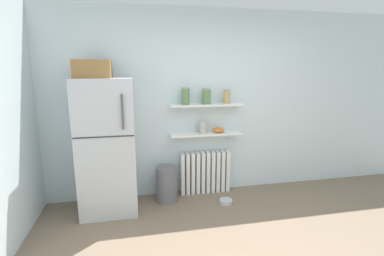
{
  "coord_description": "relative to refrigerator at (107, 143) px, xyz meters",
  "views": [
    {
      "loc": [
        -0.99,
        -1.86,
        1.8
      ],
      "look_at": [
        -0.27,
        1.6,
        1.05
      ],
      "focal_mm": 26.46,
      "sensor_mm": 36.0,
      "label": 1
    }
  ],
  "objects": [
    {
      "name": "ground_plane",
      "position": [
        1.34,
        -1.18,
        -0.89
      ],
      "size": [
        7.04,
        7.04,
        0.0
      ],
      "primitive_type": "plane",
      "color": "#7A6651"
    },
    {
      "name": "back_wall",
      "position": [
        1.34,
        0.37,
        0.41
      ],
      "size": [
        7.04,
        0.1,
        2.6
      ],
      "primitive_type": "cube",
      "color": "silver",
      "rests_on": "ground_plane"
    },
    {
      "name": "refrigerator",
      "position": [
        0.0,
        0.0,
        0.0
      ],
      "size": [
        0.68,
        0.67,
        1.89
      ],
      "color": "#B7BABF",
      "rests_on": "ground_plane"
    },
    {
      "name": "radiator",
      "position": [
        1.33,
        0.24,
        -0.58
      ],
      "size": [
        0.73,
        0.12,
        0.62
      ],
      "color": "white",
      "rests_on": "ground_plane"
    },
    {
      "name": "wall_shelf_lower",
      "position": [
        1.33,
        0.21,
        0.0
      ],
      "size": [
        1.01,
        0.22,
        0.02
      ],
      "primitive_type": "cube",
      "color": "white"
    },
    {
      "name": "wall_shelf_upper",
      "position": [
        1.33,
        0.21,
        0.41
      ],
      "size": [
        1.01,
        0.22,
        0.02
      ],
      "primitive_type": "cube",
      "color": "white"
    },
    {
      "name": "storage_jar_0",
      "position": [
        1.04,
        0.21,
        0.54
      ],
      "size": [
        0.11,
        0.11,
        0.23
      ],
      "color": "#5B7F4C",
      "rests_on": "wall_shelf_upper"
    },
    {
      "name": "storage_jar_1",
      "position": [
        1.33,
        0.21,
        0.53
      ],
      "size": [
        0.12,
        0.12,
        0.21
      ],
      "color": "#5B7F4C",
      "rests_on": "wall_shelf_upper"
    },
    {
      "name": "storage_jar_2",
      "position": [
        1.62,
        0.21,
        0.52
      ],
      "size": [
        0.09,
        0.09,
        0.2
      ],
      "color": "tan",
      "rests_on": "wall_shelf_upper"
    },
    {
      "name": "vase",
      "position": [
        1.28,
        0.21,
        0.1
      ],
      "size": [
        0.11,
        0.11,
        0.17
      ],
      "primitive_type": "cylinder",
      "color": "#B2ADA8",
      "rests_on": "wall_shelf_lower"
    },
    {
      "name": "shelf_bowl",
      "position": [
        1.51,
        0.21,
        0.05
      ],
      "size": [
        0.16,
        0.16,
        0.07
      ],
      "primitive_type": "ellipsoid",
      "color": "orange",
      "rests_on": "wall_shelf_lower"
    },
    {
      "name": "trash_bin",
      "position": [
        0.75,
        0.08,
        -0.65
      ],
      "size": [
        0.28,
        0.28,
        0.49
      ],
      "primitive_type": "cylinder",
      "color": "slate",
      "rests_on": "ground_plane"
    },
    {
      "name": "pet_food_bowl",
      "position": [
        1.52,
        -0.16,
        -0.87
      ],
      "size": [
        0.18,
        0.18,
        0.05
      ],
      "primitive_type": "cylinder",
      "color": "#B7B7BC",
      "rests_on": "ground_plane"
    }
  ]
}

